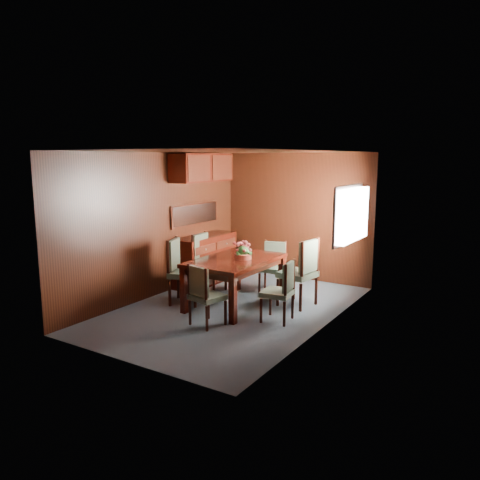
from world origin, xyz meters
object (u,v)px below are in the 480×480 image
Objects in this scene: dining_table at (235,265)px; chair_left_near at (181,267)px; sideboard at (205,259)px; flower_centerpiece at (243,250)px; chair_right_near at (282,288)px; chair_head at (204,292)px.

chair_left_near is (-0.81, -0.35, -0.07)m from dining_table.
flower_centerpiece is (1.30, -0.77, 0.44)m from sideboard.
chair_right_near is at bearing -16.18° from dining_table.
dining_table is at bearing 66.05° from chair_right_near.
dining_table is at bearing 91.76° from chair_left_near.
dining_table is at bearing -34.45° from sideboard.
chair_head is at bearing 32.80° from chair_left_near.
sideboard is at bearing 149.25° from flower_centerpiece.
chair_head reaches higher than dining_table.
flower_centerpiece is (-0.02, 1.06, 0.41)m from chair_head.
chair_right_near is at bearing -27.03° from sideboard.
chair_left_near is at bearing -156.25° from dining_table.
chair_left_near is 1.05m from flower_centerpiece.
flower_centerpiece is at bearing 17.73° from dining_table.
chair_head is (0.14, -1.03, -0.16)m from dining_table.
dining_table is at bearing -162.49° from flower_centerpiece.
chair_right_near is (2.15, -1.10, 0.04)m from sideboard.
chair_left_near reaches higher than dining_table.
chair_right_near is 1.11m from chair_head.
sideboard is at bearing 138.78° from chair_head.
chair_head is at bearing -81.96° from dining_table.
sideboard reaches higher than chair_head.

